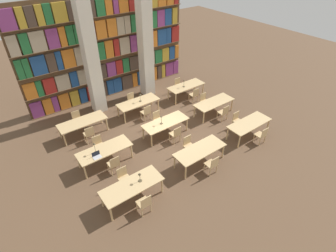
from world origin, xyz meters
TOP-DOWN VIEW (x-y plane):
  - ground_plane at (0.00, 0.00)m, footprint 40.00×40.00m
  - bookshelf_bank at (-0.01, 5.16)m, footprint 9.62×0.35m
  - pillar_left at (-1.56, 3.93)m, footprint 0.63×0.63m
  - pillar_center at (1.56, 3.93)m, footprint 0.63×0.63m
  - reading_table_0 at (-3.12, -2.36)m, footprint 2.20×0.87m
  - chair_0 at (-3.07, -3.07)m, footprint 0.42×0.40m
  - chair_1 at (-3.07, -1.64)m, footprint 0.42×0.40m
  - desk_lamp_0 at (-2.79, -2.36)m, footprint 0.14×0.14m
  - reading_table_1 at (0.03, -2.36)m, footprint 2.20×0.87m
  - chair_2 at (0.05, -3.08)m, footprint 0.42×0.40m
  - chair_3 at (0.05, -1.65)m, footprint 0.42×0.40m
  - reading_table_2 at (3.12, -2.34)m, footprint 2.20×0.87m
  - chair_4 at (3.15, -3.06)m, footprint 0.42×0.40m
  - chair_5 at (3.15, -1.62)m, footprint 0.42×0.40m
  - reading_table_3 at (-3.07, -0.06)m, footprint 2.20×0.87m
  - chair_6 at (-3.04, -0.78)m, footprint 0.42×0.40m
  - chair_7 at (-3.04, 0.66)m, footprint 0.42×0.40m
  - desk_lamp_1 at (-3.43, -0.04)m, footprint 0.14×0.14m
  - laptop at (-3.50, -0.30)m, footprint 0.32×0.22m
  - reading_table_4 at (0.04, 0.02)m, footprint 2.20×0.87m
  - chair_8 at (0.09, -0.70)m, footprint 0.42×0.40m
  - chair_9 at (0.09, 0.74)m, footprint 0.42×0.40m
  - desk_lamp_2 at (-0.20, 0.01)m, footprint 0.14×0.14m
  - reading_table_5 at (3.12, -0.03)m, footprint 2.20×0.87m
  - chair_10 at (3.12, -0.75)m, footprint 0.42×0.40m
  - chair_11 at (3.12, 0.69)m, footprint 0.42×0.40m
  - reading_table_6 at (-3.05, 2.35)m, footprint 2.20×0.87m
  - chair_12 at (-3.06, 1.63)m, footprint 0.42×0.40m
  - chair_13 at (-3.06, 3.07)m, footprint 0.42×0.40m
  - reading_table_7 at (-0.04, 2.33)m, footprint 2.20×0.87m
  - chair_14 at (-0.02, 1.61)m, footprint 0.42×0.40m
  - chair_15 at (-0.02, 3.05)m, footprint 0.42×0.40m
  - desk_lamp_3 at (0.07, 2.29)m, footprint 0.14×0.14m
  - reading_table_8 at (3.12, 2.24)m, footprint 2.20×0.87m
  - chair_16 at (3.13, 1.52)m, footprint 0.42×0.40m
  - chair_17 at (3.13, 2.96)m, footprint 0.42×0.40m
  - desk_lamp_4 at (2.91, 2.20)m, footprint 0.14×0.14m

SIDE VIEW (x-z plane):
  - ground_plane at x=0.00m, z-range 0.00..0.00m
  - chair_0 at x=-3.07m, z-range 0.03..0.89m
  - chair_1 at x=-3.07m, z-range 0.03..0.89m
  - chair_2 at x=0.05m, z-range 0.03..0.89m
  - chair_3 at x=0.05m, z-range 0.03..0.89m
  - chair_4 at x=3.15m, z-range 0.03..0.89m
  - chair_5 at x=3.15m, z-range 0.03..0.89m
  - chair_6 at x=-3.04m, z-range 0.03..0.89m
  - chair_7 at x=-3.04m, z-range 0.03..0.89m
  - chair_8 at x=0.09m, z-range 0.03..0.89m
  - chair_9 at x=0.09m, z-range 0.03..0.89m
  - chair_10 at x=3.12m, z-range 0.03..0.89m
  - chair_11 at x=3.12m, z-range 0.03..0.89m
  - chair_12 at x=-3.06m, z-range 0.03..0.89m
  - chair_13 at x=-3.06m, z-range 0.03..0.89m
  - chair_14 at x=-0.02m, z-range 0.03..0.89m
  - chair_15 at x=-0.02m, z-range 0.03..0.89m
  - chair_16 at x=3.13m, z-range 0.03..0.89m
  - chair_17 at x=3.13m, z-range 0.03..0.89m
  - reading_table_0 at x=-3.12m, z-range 0.29..1.02m
  - reading_table_1 at x=0.03m, z-range 0.29..1.02m
  - reading_table_2 at x=3.12m, z-range 0.29..1.02m
  - reading_table_3 at x=-3.07m, z-range 0.29..1.02m
  - reading_table_4 at x=0.04m, z-range 0.29..1.02m
  - reading_table_5 at x=3.12m, z-range 0.29..1.02m
  - reading_table_6 at x=-3.05m, z-range 0.29..1.02m
  - reading_table_7 at x=-0.04m, z-range 0.29..1.02m
  - reading_table_8 at x=3.12m, z-range 0.29..1.02m
  - laptop at x=-3.50m, z-range 0.66..0.88m
  - desk_lamp_0 at x=-2.79m, z-range 0.79..1.18m
  - desk_lamp_4 at x=2.91m, z-range 0.81..1.24m
  - desk_lamp_2 at x=-0.20m, z-range 0.81..1.26m
  - desk_lamp_3 at x=0.07m, z-range 0.81..1.26m
  - desk_lamp_1 at x=-3.43m, z-range 0.82..1.31m
  - bookshelf_bank at x=-0.01m, z-range -0.06..5.44m
  - pillar_left at x=-1.56m, z-range 0.00..6.00m
  - pillar_center at x=1.56m, z-range 0.00..6.00m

